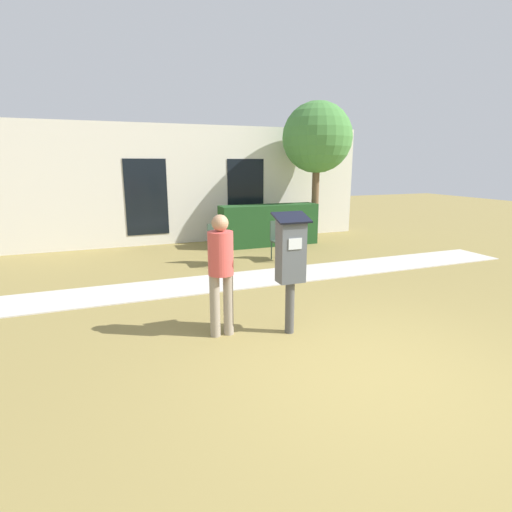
# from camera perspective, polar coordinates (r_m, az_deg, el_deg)

# --- Properties ---
(ground_plane) EXTENTS (40.00, 40.00, 0.00)m
(ground_plane) POSITION_cam_1_polar(r_m,az_deg,el_deg) (4.60, 16.26, -15.91)
(ground_plane) COLOR olive
(sidewalk) EXTENTS (12.00, 1.10, 0.02)m
(sidewalk) POSITION_cam_1_polar(r_m,az_deg,el_deg) (7.69, -0.98, -3.33)
(sidewalk) COLOR beige
(sidewalk) RESTS_ON ground
(building_facade) EXTENTS (10.00, 0.26, 3.20)m
(building_facade) POSITION_cam_1_polar(r_m,az_deg,el_deg) (11.42, -8.44, 10.04)
(building_facade) COLOR silver
(building_facade) RESTS_ON ground
(parking_meter) EXTENTS (0.44, 0.31, 1.59)m
(parking_meter) POSITION_cam_1_polar(r_m,az_deg,el_deg) (5.09, 4.99, -0.25)
(parking_meter) COLOR #4C4C4C
(parking_meter) RESTS_ON ground
(person_standing) EXTENTS (0.32, 0.32, 1.58)m
(person_standing) POSITION_cam_1_polar(r_m,az_deg,el_deg) (5.03, -5.04, -1.44)
(person_standing) COLOR gray
(person_standing) RESTS_ON ground
(outdoor_chair_left) EXTENTS (0.44, 0.44, 0.90)m
(outdoor_chair_left) POSITION_cam_1_polar(r_m,az_deg,el_deg) (8.76, -5.35, 2.16)
(outdoor_chair_left) COLOR #334738
(outdoor_chair_left) RESTS_ON ground
(outdoor_chair_middle) EXTENTS (0.44, 0.44, 0.90)m
(outdoor_chair_middle) POSITION_cam_1_polar(r_m,az_deg,el_deg) (9.19, 3.57, 2.71)
(outdoor_chair_middle) COLOR #334738
(outdoor_chair_middle) RESTS_ON ground
(hedge_row) EXTENTS (2.69, 0.60, 1.10)m
(hedge_row) POSITION_cam_1_polar(r_m,az_deg,el_deg) (10.82, 1.85, 4.44)
(hedge_row) COLOR #1E471E
(hedge_row) RESTS_ON ground
(tree) EXTENTS (1.90, 1.90, 3.82)m
(tree) POSITION_cam_1_polar(r_m,az_deg,el_deg) (11.41, 8.73, 16.29)
(tree) COLOR brown
(tree) RESTS_ON ground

